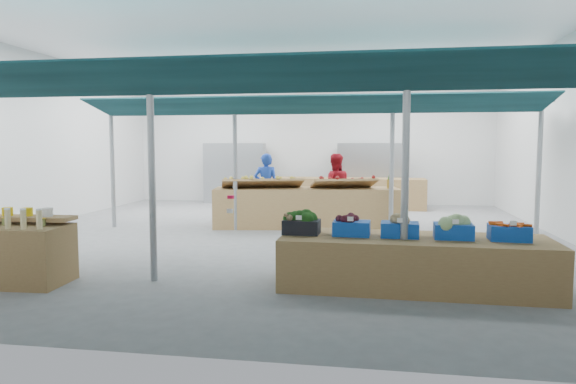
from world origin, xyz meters
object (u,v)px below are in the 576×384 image
object	(u,v)px
fruit_counter	(306,208)
vendor_left	(266,187)
crate_stack	(434,259)
vendor_right	(335,187)
bottle_shelf	(3,251)
veg_counter	(414,263)

from	to	relation	value
fruit_counter	vendor_left	xyz separation A→B (m)	(-1.20, 1.10, 0.40)
crate_stack	vendor_left	size ratio (longest dim) A/B	0.37
vendor_right	bottle_shelf	bearing A→B (deg)	49.53
bottle_shelf	vendor_right	distance (m)	7.98
fruit_counter	vendor_right	xyz separation A→B (m)	(0.60, 1.10, 0.40)
veg_counter	fruit_counter	xyz separation A→B (m)	(-2.11, 5.04, 0.12)
vendor_left	fruit_counter	bearing A→B (deg)	128.77
vendor_right	veg_counter	bearing A→B (deg)	95.08
fruit_counter	vendor_left	bearing A→B (deg)	128.77
vendor_left	vendor_right	size ratio (longest dim) A/B	1.00
bottle_shelf	crate_stack	world-z (taller)	bottle_shelf
bottle_shelf	fruit_counter	xyz separation A→B (m)	(3.59, 5.67, 0.02)
bottle_shelf	veg_counter	world-z (taller)	bottle_shelf
bottle_shelf	vendor_right	size ratio (longest dim) A/B	1.08
bottle_shelf	vendor_left	distance (m)	7.19
veg_counter	vendor_right	distance (m)	6.35
bottle_shelf	vendor_left	xyz separation A→B (m)	(2.39, 6.77, 0.42)
bottle_shelf	crate_stack	distance (m)	6.09
bottle_shelf	vendor_right	xyz separation A→B (m)	(4.19, 6.77, 0.42)
veg_counter	crate_stack	world-z (taller)	veg_counter
veg_counter	crate_stack	size ratio (longest dim) A/B	5.65
fruit_counter	vendor_right	size ratio (longest dim) A/B	2.50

